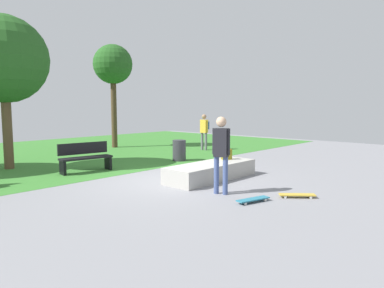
# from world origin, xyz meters

# --- Properties ---
(ground_plane) EXTENTS (28.00, 28.00, 0.00)m
(ground_plane) POSITION_xyz_m (0.00, 0.00, 0.00)
(ground_plane) COLOR gray
(grass_lawn) EXTENTS (26.60, 12.50, 0.01)m
(grass_lawn) POSITION_xyz_m (0.00, 7.75, 0.00)
(grass_lawn) COLOR #387A2D
(grass_lawn) RESTS_ON ground_plane
(concrete_ledge) EXTENTS (2.97, 1.01, 0.45)m
(concrete_ledge) POSITION_xyz_m (0.95, -0.86, 0.23)
(concrete_ledge) COLOR #A8A59E
(concrete_ledge) RESTS_ON ground_plane
(backpack_on_ledge) EXTENTS (0.34, 0.31, 0.32)m
(backpack_on_ledge) POSITION_xyz_m (1.81, -0.75, 0.61)
(backpack_on_ledge) COLOR olive
(backpack_on_ledge) RESTS_ON concrete_ledge
(skater_performing_trick) EXTENTS (0.29, 0.41, 1.82)m
(skater_performing_trick) POSITION_xyz_m (-0.23, -2.10, 1.07)
(skater_performing_trick) COLOR #3F5184
(skater_performing_trick) RESTS_ON ground_plane
(skateboard_by_ledge) EXTENTS (0.82, 0.41, 0.08)m
(skateboard_by_ledge) POSITION_xyz_m (-0.33, -3.06, 0.06)
(skateboard_by_ledge) COLOR teal
(skateboard_by_ledge) RESTS_ON ground_plane
(skateboard_spare) EXTENTS (0.67, 0.74, 0.08)m
(skateboard_spare) POSITION_xyz_m (0.67, -3.59, 0.06)
(skateboard_spare) COLOR gold
(skateboard_spare) RESTS_ON ground_plane
(park_bench_far_right) EXTENTS (1.65, 0.70, 0.91)m
(park_bench_far_right) POSITION_xyz_m (-0.85, 2.77, 0.48)
(park_bench_far_right) COLOR black
(park_bench_far_right) RESTS_ON ground_plane
(tree_young_birch) EXTENTS (1.91, 1.91, 5.04)m
(tree_young_birch) POSITION_xyz_m (3.69, 7.60, 4.00)
(tree_young_birch) COLOR #4C3823
(tree_young_birch) RESTS_ON grass_lawn
(tree_tall_oak) EXTENTS (2.80, 2.80, 4.95)m
(tree_tall_oak) POSITION_xyz_m (-2.24, 5.13, 3.53)
(tree_tall_oak) COLOR brown
(tree_tall_oak) RESTS_ON grass_lawn
(trash_bin) EXTENTS (0.50, 0.50, 0.78)m
(trash_bin) POSITION_xyz_m (2.74, 2.16, 0.39)
(trash_bin) COLOR #333338
(trash_bin) RESTS_ON ground_plane
(pedestrian_with_backpack) EXTENTS (0.36, 0.43, 1.68)m
(pedestrian_with_backpack) POSITION_xyz_m (5.86, 3.56, 1.00)
(pedestrian_with_backpack) COLOR slate
(pedestrian_with_backpack) RESTS_ON ground_plane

